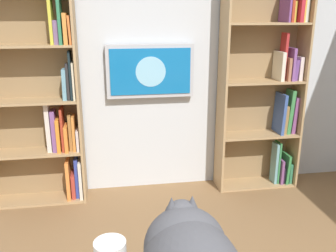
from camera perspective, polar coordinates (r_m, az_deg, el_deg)
wall_back at (r=3.55m, az=-3.14°, el=11.05°), size 4.52×0.06×2.70m
bookshelf_left at (r=3.74m, az=15.55°, el=6.56°), size 0.82×0.28×2.19m
bookshelf_right at (r=3.49m, az=-19.05°, el=3.20°), size 0.88×0.28×1.96m
wall_mounted_tv at (r=3.49m, az=-2.78°, el=8.53°), size 0.83×0.07×0.50m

